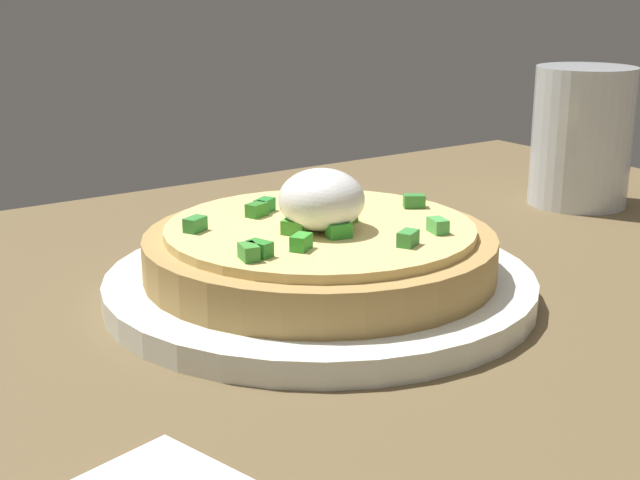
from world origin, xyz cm
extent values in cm
cube|color=brown|center=(0.00, 0.00, 1.32)|extent=(101.64, 65.22, 2.65)
cylinder|color=white|center=(-5.18, -2.12, 3.36)|extent=(24.80, 24.80, 1.43)
cylinder|color=#AE894C|center=(-5.18, -2.12, 5.27)|extent=(20.16, 20.16, 2.39)
cylinder|color=#EBCC7D|center=(-5.18, -2.12, 6.72)|extent=(17.71, 17.71, 0.52)
ellipsoid|color=white|center=(-4.72, -1.31, 8.70)|extent=(4.81, 4.81, 3.44)
cube|color=green|center=(-6.67, 3.85, 7.38)|extent=(1.50, 1.30, 0.80)
cube|color=green|center=(-2.89, -1.32, 7.38)|extent=(1.37, 1.51, 0.80)
cube|color=#52B04C|center=(-8.74, -4.31, 7.38)|extent=(1.27, 1.50, 0.80)
cube|color=green|center=(1.43, 1.19, 7.38)|extent=(1.05, 1.42, 0.80)
cube|color=#2F8C2E|center=(0.71, 1.00, 7.38)|extent=(1.15, 1.46, 0.80)
cube|color=green|center=(-4.55, 0.60, 7.38)|extent=(1.42, 1.05, 0.80)
cube|color=#358334|center=(-12.15, -2.08, 7.38)|extent=(1.51, 1.35, 0.80)
cube|color=green|center=(-5.53, -4.24, 7.38)|extent=(1.41, 1.04, 0.80)
cube|color=#288933|center=(-4.11, -6.39, 7.38)|extent=(1.51, 1.32, 0.80)
cube|color=green|center=(-6.99, -1.93, 7.38)|extent=(1.07, 1.43, 0.80)
cube|color=#358C3A|center=(1.26, -4.98, 7.38)|extent=(1.50, 1.29, 0.80)
cube|color=green|center=(-1.66, 1.24, 7.38)|extent=(1.51, 1.38, 0.80)
cube|color=#4CAD4E|center=(-9.61, 2.90, 7.38)|extent=(1.11, 1.44, 0.80)
cube|color=#318229|center=(-3.19, -5.77, 7.38)|extent=(1.48, 1.19, 0.80)
cylinder|color=silver|center=(-34.91, -8.22, 8.18)|extent=(7.86, 7.86, 11.06)
cylinder|color=#B25D0E|center=(-34.91, -8.22, 7.55)|extent=(6.92, 6.92, 9.00)
camera|label=1|loc=(22.78, 38.18, 20.72)|focal=50.30mm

